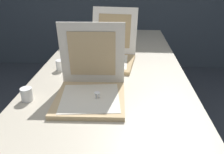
{
  "coord_description": "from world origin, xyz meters",
  "views": [
    {
      "loc": [
        0.09,
        -0.63,
        1.33
      ],
      "look_at": [
        0.02,
        0.48,
        0.81
      ],
      "focal_mm": 36.06,
      "sensor_mm": 36.0,
      "label": 1
    }
  ],
  "objects_px": {
    "pizza_box_front": "(91,88)",
    "cup_white_far": "(90,48)",
    "cup_white_mid": "(60,65)",
    "pizza_box_middle": "(110,55)",
    "cup_white_near_left": "(27,94)",
    "table": "(111,80)"
  },
  "relations": [
    {
      "from": "table",
      "to": "cup_white_mid",
      "type": "distance_m",
      "value": 0.34
    },
    {
      "from": "cup_white_far",
      "to": "cup_white_mid",
      "type": "xyz_separation_m",
      "value": [
        -0.14,
        -0.38,
        0.0
      ]
    },
    {
      "from": "cup_white_far",
      "to": "table",
      "type": "bearing_deg",
      "value": -64.84
    },
    {
      "from": "table",
      "to": "pizza_box_middle",
      "type": "height_order",
      "value": "pizza_box_middle"
    },
    {
      "from": "cup_white_near_left",
      "to": "cup_white_mid",
      "type": "bearing_deg",
      "value": 81.24
    },
    {
      "from": "pizza_box_middle",
      "to": "cup_white_near_left",
      "type": "bearing_deg",
      "value": -115.64
    },
    {
      "from": "pizza_box_front",
      "to": "pizza_box_middle",
      "type": "distance_m",
      "value": 0.52
    },
    {
      "from": "cup_white_far",
      "to": "cup_white_mid",
      "type": "height_order",
      "value": "same"
    },
    {
      "from": "pizza_box_middle",
      "to": "pizza_box_front",
      "type": "bearing_deg",
      "value": -88.95
    },
    {
      "from": "table",
      "to": "pizza_box_front",
      "type": "bearing_deg",
      "value": -104.7
    },
    {
      "from": "cup_white_far",
      "to": "cup_white_near_left",
      "type": "bearing_deg",
      "value": -104.35
    },
    {
      "from": "pizza_box_front",
      "to": "pizza_box_middle",
      "type": "xyz_separation_m",
      "value": [
        0.06,
        0.52,
        -0.0
      ]
    },
    {
      "from": "pizza_box_middle",
      "to": "cup_white_mid",
      "type": "xyz_separation_m",
      "value": [
        -0.31,
        -0.17,
        -0.02
      ]
    },
    {
      "from": "cup_white_near_left",
      "to": "cup_white_far",
      "type": "distance_m",
      "value": 0.79
    },
    {
      "from": "pizza_box_front",
      "to": "cup_white_far",
      "type": "bearing_deg",
      "value": 97.17
    },
    {
      "from": "pizza_box_front",
      "to": "cup_white_mid",
      "type": "xyz_separation_m",
      "value": [
        -0.25,
        0.34,
        -0.02
      ]
    },
    {
      "from": "pizza_box_middle",
      "to": "cup_white_far",
      "type": "xyz_separation_m",
      "value": [
        -0.17,
        0.2,
        -0.02
      ]
    },
    {
      "from": "pizza_box_front",
      "to": "pizza_box_middle",
      "type": "height_order",
      "value": "pizza_box_front"
    },
    {
      "from": "pizza_box_middle",
      "to": "cup_white_mid",
      "type": "distance_m",
      "value": 0.35
    },
    {
      "from": "pizza_box_middle",
      "to": "table",
      "type": "bearing_deg",
      "value": -76.66
    },
    {
      "from": "pizza_box_front",
      "to": "cup_white_mid",
      "type": "relative_size",
      "value": 5.41
    },
    {
      "from": "pizza_box_middle",
      "to": "cup_white_near_left",
      "type": "relative_size",
      "value": 7.14
    }
  ]
}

